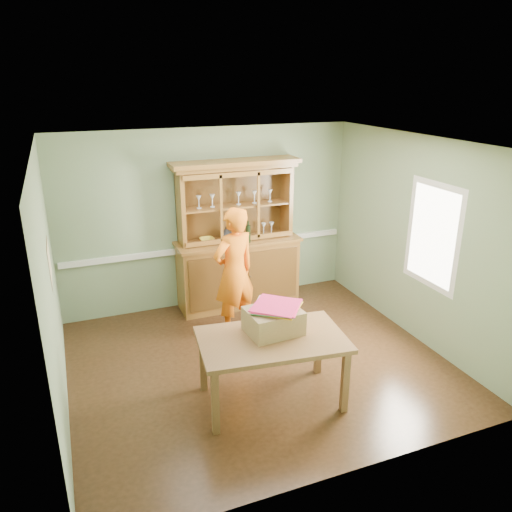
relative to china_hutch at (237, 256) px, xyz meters
name	(u,v)px	position (x,y,z in m)	size (l,w,h in m)	color
floor	(258,363)	(-0.35, -1.75, -0.79)	(4.50, 4.50, 0.00)	#442916
ceiling	(259,144)	(-0.35, -1.75, 1.91)	(4.50, 4.50, 0.00)	white
wall_back	(209,219)	(-0.35, 0.25, 0.56)	(4.50, 4.50, 0.00)	gray
wall_left	(51,291)	(-2.60, -1.75, 0.56)	(4.00, 4.00, 0.00)	gray
wall_right	(417,240)	(1.90, -1.75, 0.56)	(4.00, 4.00, 0.00)	gray
wall_front	(350,343)	(-0.35, -3.75, 0.56)	(4.50, 4.50, 0.00)	gray
chair_rail	(211,247)	(-0.35, 0.23, 0.11)	(4.41, 0.05, 0.08)	white
framed_map	(50,262)	(-2.58, -1.45, 0.76)	(0.03, 0.60, 0.46)	#332414
window_panel	(432,236)	(1.88, -2.05, 0.71)	(0.03, 0.96, 1.36)	white
china_hutch	(237,256)	(0.00, 0.00, 0.00)	(1.91, 0.63, 2.24)	brown
dining_table	(272,345)	(-0.50, -2.50, -0.10)	(1.65, 1.11, 0.78)	brown
cardboard_box	(273,321)	(-0.43, -2.38, 0.12)	(0.56, 0.45, 0.26)	#A08152
kite_stack	(276,307)	(-0.40, -2.37, 0.28)	(0.65, 0.65, 0.05)	yellow
person	(234,272)	(-0.36, -0.89, 0.11)	(0.66, 0.43, 1.80)	orange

